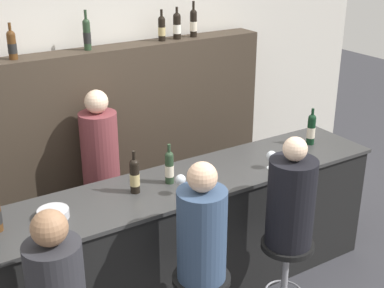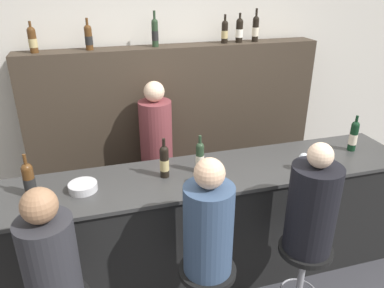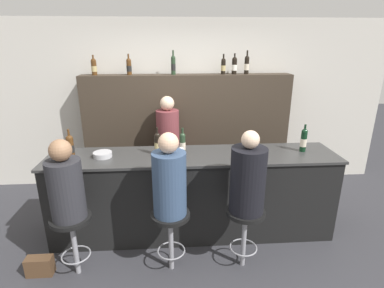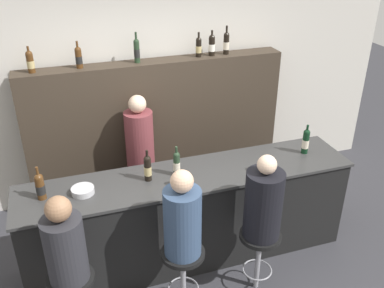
% 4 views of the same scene
% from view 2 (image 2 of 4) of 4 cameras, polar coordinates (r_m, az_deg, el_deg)
% --- Properties ---
extents(wall_back, '(6.40, 0.05, 2.60)m').
position_cam_2_polar(wall_back, '(4.26, -3.25, 8.62)').
color(wall_back, beige).
rests_on(wall_back, ground_plane).
extents(bar_counter, '(3.33, 0.68, 1.02)m').
position_cam_2_polar(bar_counter, '(3.29, 3.31, -12.00)').
color(bar_counter, black).
rests_on(bar_counter, ground_plane).
extents(back_bar_cabinet, '(3.13, 0.28, 1.80)m').
position_cam_2_polar(back_bar_cabinet, '(4.18, -2.41, 2.53)').
color(back_bar_cabinet, '#382D23').
rests_on(back_bar_cabinet, ground_plane).
extents(wine_bottle_counter_0, '(0.08, 0.08, 0.33)m').
position_cam_2_polar(wine_bottle_counter_0, '(2.87, -23.61, -4.96)').
color(wine_bottle_counter_0, '#4C2D14').
rests_on(wine_bottle_counter_0, bar_counter).
extents(wine_bottle_counter_1, '(0.07, 0.07, 0.32)m').
position_cam_2_polar(wine_bottle_counter_1, '(2.88, -4.24, -2.61)').
color(wine_bottle_counter_1, black).
rests_on(wine_bottle_counter_1, bar_counter).
extents(wine_bottle_counter_2, '(0.07, 0.07, 0.31)m').
position_cam_2_polar(wine_bottle_counter_2, '(2.95, 1.20, -1.97)').
color(wine_bottle_counter_2, '#233823').
rests_on(wine_bottle_counter_2, bar_counter).
extents(wine_bottle_counter_3, '(0.07, 0.07, 0.33)m').
position_cam_2_polar(wine_bottle_counter_3, '(3.60, 23.40, 1.18)').
color(wine_bottle_counter_3, black).
rests_on(wine_bottle_counter_3, bar_counter).
extents(wine_bottle_backbar_0, '(0.08, 0.08, 0.28)m').
position_cam_2_polar(wine_bottle_backbar_0, '(3.83, -23.14, 14.43)').
color(wine_bottle_backbar_0, '#4C2D14').
rests_on(wine_bottle_backbar_0, back_bar_cabinet).
extents(wine_bottle_backbar_1, '(0.07, 0.07, 0.29)m').
position_cam_2_polar(wine_bottle_backbar_1, '(3.81, -15.49, 15.43)').
color(wine_bottle_backbar_1, '#4C2D14').
rests_on(wine_bottle_backbar_1, back_bar_cabinet).
extents(wine_bottle_backbar_2, '(0.07, 0.07, 0.34)m').
position_cam_2_polar(wine_bottle_backbar_2, '(3.87, -5.67, 16.59)').
color(wine_bottle_backbar_2, '#233823').
rests_on(wine_bottle_backbar_2, back_bar_cabinet).
extents(wine_bottle_backbar_3, '(0.07, 0.07, 0.29)m').
position_cam_2_polar(wine_bottle_backbar_3, '(4.08, 5.00, 16.72)').
color(wine_bottle_backbar_3, black).
rests_on(wine_bottle_backbar_3, back_bar_cabinet).
extents(wine_bottle_backbar_4, '(0.08, 0.08, 0.30)m').
position_cam_2_polar(wine_bottle_backbar_4, '(4.14, 7.23, 16.84)').
color(wine_bottle_backbar_4, black).
rests_on(wine_bottle_backbar_4, back_bar_cabinet).
extents(wine_bottle_backbar_5, '(0.07, 0.07, 0.34)m').
position_cam_2_polar(wine_bottle_backbar_5, '(4.21, 9.65, 16.96)').
color(wine_bottle_backbar_5, black).
rests_on(wine_bottle_backbar_5, back_bar_cabinet).
extents(wine_glass_0, '(0.08, 0.08, 0.16)m').
position_cam_2_polar(wine_glass_0, '(2.78, 1.94, -4.17)').
color(wine_glass_0, silver).
rests_on(wine_glass_0, bar_counter).
extents(wine_glass_1, '(0.08, 0.08, 0.15)m').
position_cam_2_polar(wine_glass_1, '(3.12, 16.69, -2.11)').
color(wine_glass_1, silver).
rests_on(wine_glass_1, bar_counter).
extents(metal_bowl, '(0.21, 0.21, 0.06)m').
position_cam_2_polar(metal_bowl, '(2.86, -16.28, -6.29)').
color(metal_bowl, '#B7B7BC').
rests_on(metal_bowl, bar_counter).
extents(guest_seated_left, '(0.32, 0.32, 0.78)m').
position_cam_2_polar(guest_seated_left, '(2.38, -20.91, -15.68)').
color(guest_seated_left, '#28282D').
rests_on(guest_seated_left, bar_stool_left).
extents(bar_stool_middle, '(0.39, 0.39, 0.66)m').
position_cam_2_polar(bar_stool_middle, '(2.76, 2.31, -20.48)').
color(bar_stool_middle, gray).
rests_on(bar_stool_middle, ground_plane).
extents(guest_seated_middle, '(0.32, 0.32, 0.83)m').
position_cam_2_polar(guest_seated_middle, '(2.43, 2.51, -12.19)').
color(guest_seated_middle, '#334766').
rests_on(guest_seated_middle, bar_stool_middle).
extents(bar_stool_right, '(0.39, 0.39, 0.66)m').
position_cam_2_polar(bar_stool_right, '(3.02, 16.61, -16.86)').
color(bar_stool_right, gray).
rests_on(bar_stool_right, ground_plane).
extents(guest_seated_right, '(0.34, 0.34, 0.83)m').
position_cam_2_polar(guest_seated_right, '(2.73, 17.86, -9.01)').
color(guest_seated_right, black).
rests_on(guest_seated_right, bar_stool_right).
extents(bartender, '(0.33, 0.33, 1.54)m').
position_cam_2_polar(bartender, '(3.89, -5.35, -2.41)').
color(bartender, brown).
rests_on(bartender, ground_plane).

